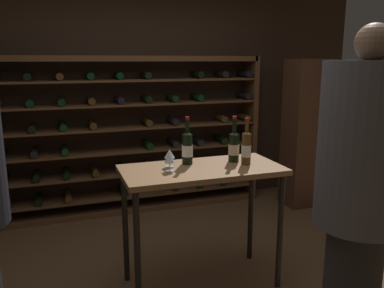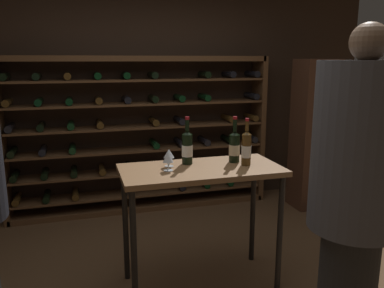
% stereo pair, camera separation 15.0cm
% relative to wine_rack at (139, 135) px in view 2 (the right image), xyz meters
% --- Properties ---
extents(back_wall, '(5.67, 0.10, 2.69)m').
position_rel_wine_rack_xyz_m(back_wall, '(0.14, 0.21, 0.45)').
color(back_wall, '#332319').
rests_on(back_wall, ground).
extents(wine_rack, '(3.02, 0.32, 1.79)m').
position_rel_wine_rack_xyz_m(wine_rack, '(0.00, 0.00, 0.00)').
color(wine_rack, brown).
rests_on(wine_rack, ground).
extents(tasting_table, '(1.20, 0.58, 0.96)m').
position_rel_wine_rack_xyz_m(tasting_table, '(0.20, -1.75, -0.05)').
color(tasting_table, brown).
rests_on(tasting_table, ground).
extents(person_host_in_suit, '(0.49, 0.49, 1.93)m').
position_rel_wine_rack_xyz_m(person_host_in_suit, '(0.76, -2.74, 0.17)').
color(person_host_in_suit, '#252525').
rests_on(person_host_in_suit, ground).
extents(display_cabinet, '(0.44, 0.36, 1.75)m').
position_rel_wine_rack_xyz_m(display_cabinet, '(1.98, -0.48, -0.02)').
color(display_cabinet, '#4C2D1E').
rests_on(display_cabinet, ground).
extents(wine_bottle_red_label, '(0.09, 0.09, 0.36)m').
position_rel_wine_rack_xyz_m(wine_bottle_red_label, '(0.50, -1.66, 0.19)').
color(wine_bottle_red_label, black).
rests_on(wine_bottle_red_label, tasting_table).
extents(wine_bottle_gold_foil, '(0.07, 0.07, 0.36)m').
position_rel_wine_rack_xyz_m(wine_bottle_gold_foil, '(0.55, -1.77, 0.20)').
color(wine_bottle_gold_foil, '#4C3314').
rests_on(wine_bottle_gold_foil, tasting_table).
extents(wine_bottle_amber_reserve, '(0.08, 0.08, 0.37)m').
position_rel_wine_rack_xyz_m(wine_bottle_amber_reserve, '(0.13, -1.61, 0.19)').
color(wine_bottle_amber_reserve, black).
rests_on(wine_bottle_amber_reserve, tasting_table).
extents(wine_glass_stemmed_right, '(0.08, 0.08, 0.14)m').
position_rel_wine_rack_xyz_m(wine_glass_stemmed_right, '(-0.06, -1.76, 0.16)').
color(wine_glass_stemmed_right, silver).
rests_on(wine_glass_stemmed_right, tasting_table).
extents(wine_glass_stemmed_left, '(0.08, 0.08, 0.14)m').
position_rel_wine_rack_xyz_m(wine_glass_stemmed_left, '(-0.03, -1.65, 0.16)').
color(wine_glass_stemmed_left, silver).
rests_on(wine_glass_stemmed_left, tasting_table).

